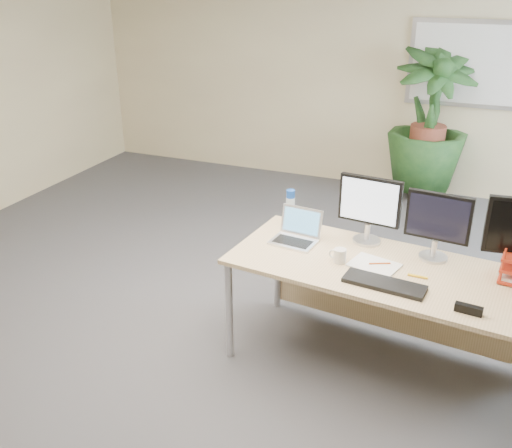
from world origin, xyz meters
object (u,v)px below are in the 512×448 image
at_px(monitor_left, 369,206).
at_px(laptop, 297,233).
at_px(monitor_right, 438,222).
at_px(floor_plant, 427,138).
at_px(desk, 389,283).

relative_size(monitor_left, laptop, 1.44).
distance_m(monitor_left, monitor_right, 0.47).
xyz_separation_m(floor_plant, monitor_left, (-0.05, -3.02, 0.29)).
distance_m(floor_plant, monitor_right, 3.15).
height_order(desk, laptop, laptop).
distance_m(desk, floor_plant, 3.25).
height_order(floor_plant, monitor_left, floor_plant).
bearing_deg(laptop, monitor_right, 4.69).
bearing_deg(laptop, floor_plant, 80.93).
xyz_separation_m(monitor_left, laptop, (-0.46, -0.16, -0.22)).
distance_m(monitor_right, laptop, 0.94).
xyz_separation_m(monitor_right, laptop, (-0.92, -0.08, -0.20)).
bearing_deg(monitor_right, monitor_left, 169.48).
height_order(monitor_left, monitor_right, monitor_left).
bearing_deg(floor_plant, desk, -87.09).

